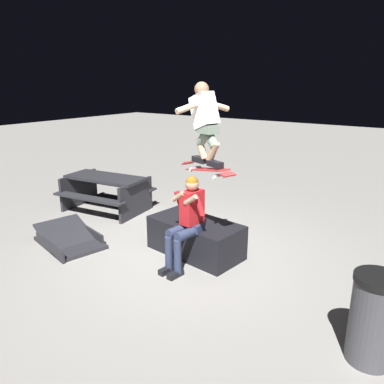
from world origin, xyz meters
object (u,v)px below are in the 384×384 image
(kicker_ramp, at_px, (70,241))
(ledge_box_main, at_px, (195,237))
(trash_bin, at_px, (374,319))
(person_sitting_on_ledge, at_px, (187,218))
(picnic_table_back, at_px, (106,188))
(skater_airborne, at_px, (205,120))
(skateboard, at_px, (207,170))

(kicker_ramp, bearing_deg, ledge_box_main, -153.51)
(trash_bin, bearing_deg, kicker_ramp, -0.29)
(person_sitting_on_ledge, xyz_separation_m, trash_bin, (-2.63, 0.53, -0.31))
(picnic_table_back, bearing_deg, skater_airborne, 164.52)
(ledge_box_main, height_order, skateboard, skateboard)
(person_sitting_on_ledge, xyz_separation_m, skater_airborne, (-0.14, -0.24, 1.39))
(skateboard, relative_size, skater_airborne, 0.92)
(ledge_box_main, relative_size, trash_bin, 1.61)
(ledge_box_main, height_order, skater_airborne, skater_airborne)
(skateboard, bearing_deg, trash_bin, 162.94)
(kicker_ramp, bearing_deg, trash_bin, 179.71)
(ledge_box_main, height_order, kicker_ramp, ledge_box_main)
(skateboard, xyz_separation_m, picnic_table_back, (3.12, -0.87, -0.99))
(person_sitting_on_ledge, xyz_separation_m, skateboard, (-0.20, -0.22, 0.70))
(skater_airborne, bearing_deg, person_sitting_on_ledge, 58.54)
(skateboard, bearing_deg, ledge_box_main, -33.76)
(skateboard, distance_m, skater_airborne, 0.69)
(skater_airborne, distance_m, trash_bin, 3.11)
(person_sitting_on_ledge, bearing_deg, skater_airborne, -121.46)
(picnic_table_back, xyz_separation_m, trash_bin, (-5.56, 1.62, -0.03))
(ledge_box_main, relative_size, picnic_table_back, 0.80)
(person_sitting_on_ledge, bearing_deg, ledge_box_main, -70.26)
(skateboard, bearing_deg, kicker_ramp, 17.46)
(kicker_ramp, xyz_separation_m, picnic_table_back, (0.82, -1.59, 0.43))
(kicker_ramp, xyz_separation_m, trash_bin, (-4.74, 0.02, 0.40))
(kicker_ramp, bearing_deg, skateboard, -162.54)
(kicker_ramp, relative_size, picnic_table_back, 0.72)
(trash_bin, bearing_deg, ledge_box_main, -19.48)
(skateboard, relative_size, picnic_table_back, 0.55)
(ledge_box_main, bearing_deg, picnic_table_back, -12.79)
(skater_airborne, relative_size, trash_bin, 1.20)
(skater_airborne, height_order, kicker_ramp, skater_airborne)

